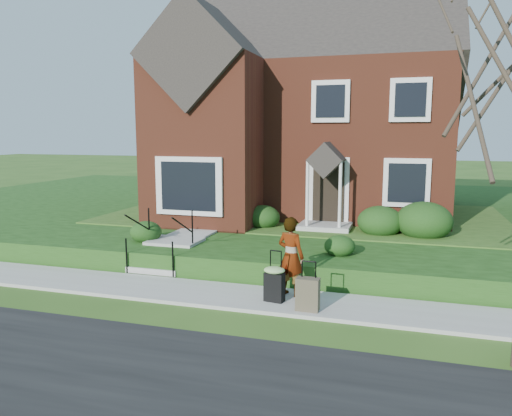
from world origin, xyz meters
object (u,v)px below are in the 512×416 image
at_px(front_steps, 168,251).
at_px(suitcase_olive, 308,294).
at_px(woman, 291,256).
at_px(suitcase_black, 274,282).

xyz_separation_m(front_steps, suitcase_olive, (4.30, -2.34, -0.06)).
distance_m(front_steps, woman, 4.07).
bearing_deg(suitcase_olive, front_steps, 152.49).
height_order(suitcase_black, suitcase_olive, suitcase_black).
distance_m(front_steps, suitcase_black, 4.04).
relative_size(front_steps, suitcase_black, 1.84).
bearing_deg(woman, suitcase_black, 85.36).
height_order(woman, suitcase_olive, woman).
distance_m(woman, suitcase_olive, 1.14).
xyz_separation_m(woman, suitcase_olive, (0.55, -0.84, -0.54)).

